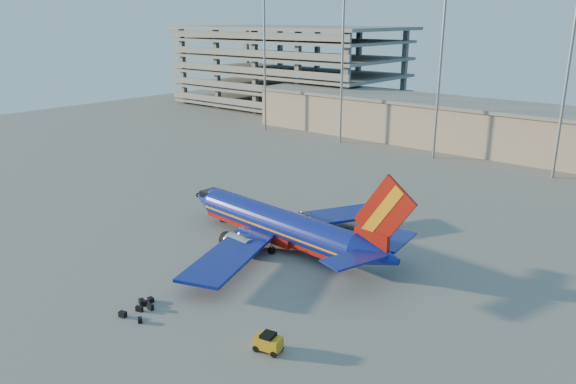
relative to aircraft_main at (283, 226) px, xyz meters
name	(u,v)px	position (x,y,z in m)	size (l,w,h in m)	color
ground	(287,240)	(-0.65, 1.47, -2.27)	(220.00, 220.00, 0.00)	slate
terminal_building	(546,134)	(9.35, 59.47, 2.04)	(122.00, 16.00, 8.50)	gray
parking_garage	(288,64)	(-62.65, 75.52, 9.46)	(62.00, 32.00, 21.40)	slate
light_mast_row	(501,58)	(4.35, 47.47, 15.28)	(101.60, 1.60, 28.65)	gray
aircraft_main	(283,226)	(0.00, 0.00, 0.00)	(31.43, 30.15, 10.64)	navy
baggage_tug	(268,342)	(12.17, -15.99, -1.51)	(2.24, 1.61, 1.46)	orange
luggage_pile	(141,307)	(-0.24, -18.40, -2.04)	(2.99, 3.59, 0.51)	black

